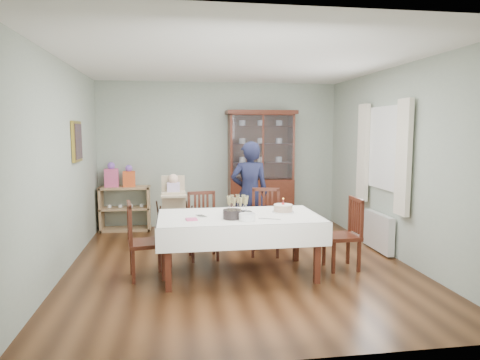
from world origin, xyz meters
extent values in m
plane|color=#593319|center=(0.00, 0.00, 0.00)|extent=(5.00, 5.00, 0.00)
plane|color=#9EAA99|center=(0.00, 2.50, 1.35)|extent=(4.50, 0.00, 4.50)
plane|color=#9EAA99|center=(-2.25, 0.00, 1.35)|extent=(0.00, 5.00, 5.00)
plane|color=#9EAA99|center=(2.25, 0.00, 1.35)|extent=(0.00, 5.00, 5.00)
plane|color=white|center=(0.00, 0.00, 2.70)|extent=(5.00, 5.00, 0.00)
cube|color=#461D11|center=(-0.06, -0.43, 0.72)|extent=(1.90, 1.06, 0.06)
cube|color=white|center=(-0.06, -0.43, 0.76)|extent=(2.00, 1.16, 0.01)
cube|color=#461D11|center=(0.75, 2.26, 0.45)|extent=(1.20, 0.45, 0.90)
cube|color=white|center=(0.75, 2.07, 1.50)|extent=(1.12, 0.01, 1.16)
cube|color=#461D11|center=(0.75, 2.26, 2.14)|extent=(1.30, 0.48, 0.07)
cube|color=tan|center=(-1.75, 2.28, 0.02)|extent=(0.90, 0.38, 0.04)
cube|color=tan|center=(-1.75, 2.28, 0.40)|extent=(0.90, 0.38, 0.03)
cube|color=tan|center=(-1.75, 2.28, 0.78)|extent=(0.90, 0.38, 0.04)
cube|color=tan|center=(-2.17, 2.28, 0.40)|extent=(0.04, 0.38, 0.80)
cube|color=tan|center=(-1.33, 2.28, 0.40)|extent=(0.04, 0.38, 0.80)
cube|color=gold|center=(-2.22, 0.80, 1.65)|extent=(0.04, 0.48, 0.58)
cube|color=white|center=(2.22, 0.30, 1.55)|extent=(0.04, 1.02, 1.22)
cube|color=silver|center=(2.16, -0.32, 1.45)|extent=(0.07, 0.30, 1.55)
cube|color=silver|center=(2.16, 0.92, 1.45)|extent=(0.07, 0.30, 1.55)
cube|color=white|center=(2.16, 0.30, 0.30)|extent=(0.10, 0.80, 0.55)
cube|color=#461D11|center=(-0.46, 0.33, 0.43)|extent=(0.45, 0.45, 0.05)
cube|color=#461D11|center=(-0.47, 0.52, 0.68)|extent=(0.40, 0.07, 0.49)
cube|color=#461D11|center=(0.45, 0.39, 0.44)|extent=(0.51, 0.51, 0.05)
cube|color=#461D11|center=(0.49, 0.57, 0.70)|extent=(0.41, 0.13, 0.51)
cube|color=#461D11|center=(-1.20, -0.37, 0.43)|extent=(0.49, 0.49, 0.05)
cube|color=#461D11|center=(-1.39, -0.40, 0.69)|extent=(0.10, 0.41, 0.50)
cube|color=#461D11|center=(1.30, -0.39, 0.43)|extent=(0.43, 0.43, 0.05)
cube|color=#461D11|center=(1.49, -0.39, 0.69)|extent=(0.04, 0.40, 0.50)
imported|color=black|center=(0.32, 0.99, 0.82)|extent=(0.61, 0.41, 1.64)
cube|color=tan|center=(-0.87, 1.18, 0.72)|extent=(0.38, 0.34, 0.26)
cube|color=tan|center=(-0.87, 1.18, 0.93)|extent=(0.37, 0.07, 0.30)
cube|color=tan|center=(-0.87, 1.18, 0.80)|extent=(0.40, 0.18, 0.03)
cube|color=silver|center=(-0.87, 1.18, 0.89)|extent=(0.20, 0.16, 0.20)
sphere|color=beige|center=(-0.87, 1.18, 1.04)|extent=(0.16, 0.16, 0.16)
cylinder|color=silver|center=(-0.07, -0.33, 0.77)|extent=(0.37, 0.37, 0.01)
torus|color=silver|center=(-0.07, -0.33, 0.78)|extent=(0.38, 0.38, 0.01)
cylinder|color=white|center=(0.52, -0.34, 0.77)|extent=(0.28, 0.28, 0.02)
cylinder|color=brown|center=(0.52, -0.34, 0.82)|extent=(0.24, 0.24, 0.09)
cylinder|color=silver|center=(0.52, -0.34, 0.86)|extent=(0.24, 0.24, 0.01)
cylinder|color=#F24C4C|center=(0.52, -0.34, 0.90)|extent=(0.01, 0.01, 0.07)
sphere|color=yellow|center=(0.52, -0.34, 0.94)|extent=(0.02, 0.02, 0.02)
cylinder|color=black|center=(-0.17, -0.62, 0.81)|extent=(0.26, 0.26, 0.11)
cylinder|color=white|center=(-0.01, -0.74, 0.80)|extent=(0.25, 0.25, 0.08)
cube|color=#DB5082|center=(-0.66, -0.63, 0.77)|extent=(0.14, 0.14, 0.02)
cube|color=silver|center=(0.26, -0.73, 0.77)|extent=(0.25, 0.13, 0.01)
cube|color=#DB5082|center=(-1.97, 2.26, 0.96)|extent=(0.25, 0.17, 0.33)
sphere|color=#E533B2|center=(-1.97, 2.26, 1.18)|extent=(0.13, 0.13, 0.13)
cube|color=#E75624|center=(-1.66, 2.26, 0.94)|extent=(0.22, 0.16, 0.28)
sphere|color=#E533B2|center=(-1.66, 2.26, 1.13)|extent=(0.13, 0.13, 0.13)
camera|label=1|loc=(-0.83, -5.59, 1.81)|focal=32.00mm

